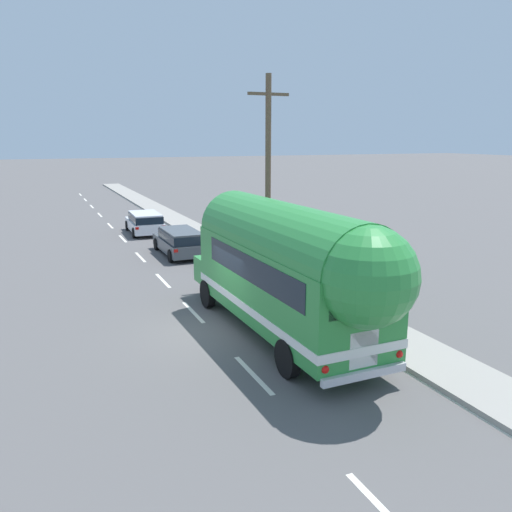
{
  "coord_description": "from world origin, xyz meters",
  "views": [
    {
      "loc": [
        -4.86,
        -14.88,
        5.97
      ],
      "look_at": [
        1.81,
        0.59,
        2.14
      ],
      "focal_mm": 36.57,
      "sensor_mm": 36.0,
      "label": 1
    }
  ],
  "objects": [
    {
      "name": "painted_bus",
      "position": [
        1.89,
        -1.72,
        2.3
      ],
      "size": [
        2.72,
        10.72,
        4.12
      ],
      "color": "#2D8C3D",
      "rests_on": "ground"
    },
    {
      "name": "car_second",
      "position": [
        1.62,
        17.94,
        0.79
      ],
      "size": [
        2.07,
        4.4,
        1.37
      ],
      "color": "white",
      "rests_on": "ground"
    },
    {
      "name": "utility_pole",
      "position": [
        4.31,
        5.11,
        4.42
      ],
      "size": [
        1.8,
        0.24,
        8.5
      ],
      "color": "brown",
      "rests_on": "ground"
    },
    {
      "name": "lane_markings",
      "position": [
        2.64,
        12.79,
        0.0
      ],
      "size": [
        3.88,
        80.0,
        0.01
      ],
      "color": "silver",
      "rests_on": "ground"
    },
    {
      "name": "car_lead",
      "position": [
        2.01,
        10.96,
        0.79
      ],
      "size": [
        1.88,
        4.56,
        1.37
      ],
      "color": "#474C51",
      "rests_on": "ground"
    },
    {
      "name": "ground_plane",
      "position": [
        0.0,
        0.0,
        0.0
      ],
      "size": [
        300.0,
        300.0,
        0.0
      ],
      "primitive_type": "plane",
      "color": "#565454"
    },
    {
      "name": "sidewalk_slab",
      "position": [
        4.74,
        10.0,
        0.07
      ],
      "size": [
        1.99,
        90.0,
        0.15
      ],
      "primitive_type": "cube",
      "color": "gray",
      "rests_on": "ground"
    }
  ]
}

